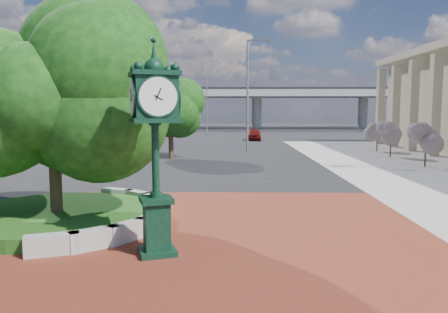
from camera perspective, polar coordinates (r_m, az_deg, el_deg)
ground at (r=13.49m, az=-0.59°, el=-8.84°), size 200.00×200.00×0.00m
plaza at (r=12.53m, az=-0.72°, el=-9.93°), size 12.00×12.00×0.04m
planter_wall at (r=13.77m, az=-12.02°, el=-7.51°), size 2.96×6.77×0.54m
grass_bed at (r=14.48m, az=-20.96°, el=-7.41°), size 6.10×6.10×0.40m
overpass at (r=83.09m, az=0.68°, el=8.20°), size 90.00×12.00×7.50m
tree_planter at (r=14.10m, az=-21.51°, el=6.67°), size 5.20×5.20×6.33m
tree_street at (r=31.34m, az=-6.99°, el=5.61°), size 4.40×4.40×5.45m
post_clock at (r=10.33m, az=-8.96°, el=2.10°), size 1.28×1.28×5.05m
parked_car at (r=50.77m, az=3.96°, el=2.91°), size 1.81×4.04×1.35m
street_lamp_near at (r=35.93m, az=3.44°, el=9.05°), size 2.00×0.72×9.11m
street_lamp_far at (r=56.75m, az=-2.08°, el=7.41°), size 1.82×0.51×8.17m
shrub_near at (r=29.10m, az=24.87°, el=1.81°), size 1.20×1.20×2.20m
shrub_mid at (r=34.11m, az=20.98°, el=2.52°), size 1.20×1.20×2.20m
shrub_far at (r=38.70m, az=19.40°, el=2.95°), size 1.20×1.20×2.20m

